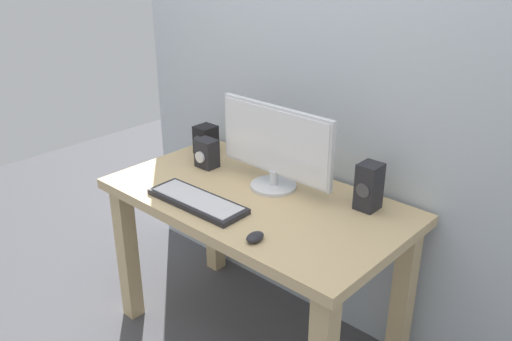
{
  "coord_description": "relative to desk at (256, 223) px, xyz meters",
  "views": [
    {
      "loc": [
        1.41,
        -1.54,
        1.81
      ],
      "look_at": [
        0.0,
        0.0,
        0.89
      ],
      "focal_mm": 37.96,
      "sensor_mm": 36.0,
      "label": 1
    }
  ],
  "objects": [
    {
      "name": "audio_controller",
      "position": [
        -0.39,
        0.08,
        0.2
      ],
      "size": [
        0.1,
        0.09,
        0.14
      ],
      "color": "#232328",
      "rests_on": "desk"
    },
    {
      "name": "monitor",
      "position": [
        0.0,
        0.12,
        0.33
      ],
      "size": [
        0.59,
        0.21,
        0.37
      ],
      "color": "silver",
      "rests_on": "desk"
    },
    {
      "name": "mouse",
      "position": [
        0.25,
        -0.27,
        0.15
      ],
      "size": [
        0.06,
        0.08,
        0.03
      ],
      "primitive_type": "ellipsoid",
      "rotation": [
        0.0,
        0.0,
        0.07
      ],
      "color": "#232328",
      "rests_on": "desk"
    },
    {
      "name": "speaker_left",
      "position": [
        -0.52,
        0.19,
        0.2
      ],
      "size": [
        0.09,
        0.1,
        0.14
      ],
      "color": "black",
      "rests_on": "desk"
    },
    {
      "name": "speaker_right",
      "position": [
        0.41,
        0.23,
        0.23
      ],
      "size": [
        0.09,
        0.1,
        0.2
      ],
      "color": "#232328",
      "rests_on": "desk"
    },
    {
      "name": "wall_back",
      "position": [
        0.0,
        0.41,
        0.86
      ],
      "size": [
        2.28,
        0.04,
        3.0
      ],
      "primitive_type": "cube",
      "color": "#B2BCC6",
      "rests_on": "ground_plane"
    },
    {
      "name": "keyboard_primary",
      "position": [
        -0.13,
        -0.22,
        0.15
      ],
      "size": [
        0.46,
        0.17,
        0.03
      ],
      "color": "#232328",
      "rests_on": "desk"
    },
    {
      "name": "desk",
      "position": [
        0.0,
        0.0,
        0.0
      ],
      "size": [
        1.32,
        0.73,
        0.77
      ],
      "color": "tan",
      "rests_on": "ground_plane"
    },
    {
      "name": "ground_plane",
      "position": [
        0.0,
        0.0,
        -0.64
      ],
      "size": [
        6.0,
        6.0,
        0.0
      ],
      "primitive_type": "plane",
      "color": "#4C4C51"
    }
  ]
}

